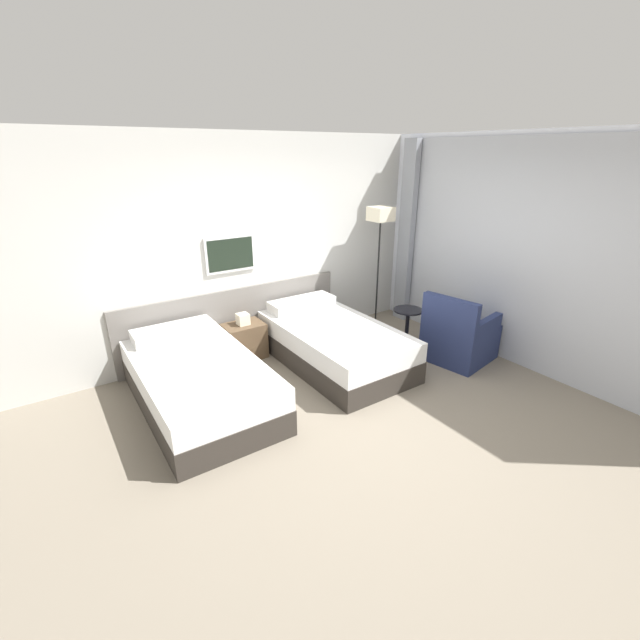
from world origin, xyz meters
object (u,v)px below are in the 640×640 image
at_px(nightstand, 244,340).
at_px(side_table, 407,322).
at_px(bed_near_door, 199,382).
at_px(bed_near_window, 334,343).
at_px(floor_lamp, 380,224).
at_px(armchair, 459,338).

height_order(nightstand, side_table, nightstand).
xyz_separation_m(bed_near_door, bed_near_window, (1.71, 0.00, 0.00)).
distance_m(bed_near_door, bed_near_window, 1.71).
relative_size(bed_near_window, floor_lamp, 1.12).
relative_size(bed_near_window, nightstand, 3.33).
bearing_deg(floor_lamp, armchair, -83.94).
xyz_separation_m(bed_near_door, floor_lamp, (2.92, 0.59, 1.27)).
xyz_separation_m(side_table, armchair, (0.35, -0.56, -0.10)).
distance_m(bed_near_window, nightstand, 1.14).
distance_m(bed_near_door, side_table, 2.73).
distance_m(bed_near_window, side_table, 1.05).
relative_size(bed_near_door, nightstand, 3.33).
xyz_separation_m(floor_lamp, armchair, (0.15, -1.40, -1.24)).
bearing_deg(bed_near_door, armchair, -14.74).
height_order(nightstand, armchair, armchair).
height_order(side_table, armchair, armchair).
bearing_deg(side_table, floor_lamp, 76.67).
bearing_deg(side_table, bed_near_window, 166.27).
relative_size(bed_near_door, floor_lamp, 1.12).
xyz_separation_m(floor_lamp, side_table, (-0.20, -0.84, -1.14)).
distance_m(nightstand, armchair, 2.71).
distance_m(floor_lamp, armchair, 1.88).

